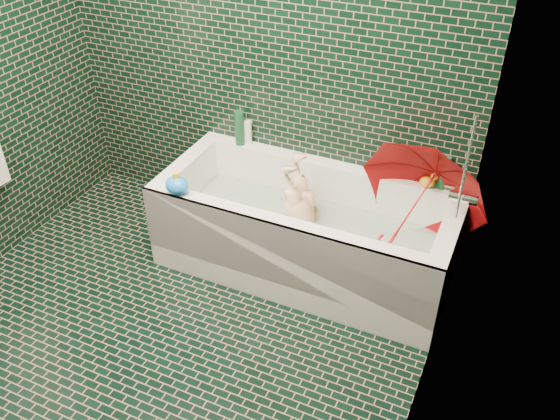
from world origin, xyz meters
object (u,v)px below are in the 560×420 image
at_px(child, 305,224).
at_px(rubber_duck, 428,181).
at_px(umbrella, 414,206).
at_px(bathtub, 305,239).
at_px(bath_toy, 177,185).

relative_size(child, rubber_duck, 7.29).
bearing_deg(child, umbrella, 97.72).
height_order(bathtub, umbrella, umbrella).
xyz_separation_m(umbrella, rubber_duck, (0.02, 0.25, 0.02)).
distance_m(child, umbrella, 0.65).
height_order(bathtub, bath_toy, bath_toy).
height_order(umbrella, bath_toy, umbrella).
relative_size(child, bath_toy, 5.12).
bearing_deg(bath_toy, bathtub, 44.49).
height_order(bathtub, child, bathtub).
relative_size(umbrella, bath_toy, 4.23).
distance_m(bathtub, rubber_duck, 0.79).
distance_m(bathtub, bath_toy, 0.82).
xyz_separation_m(bathtub, rubber_duck, (0.61, 0.33, 0.38)).
distance_m(bathtub, umbrella, 0.69).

